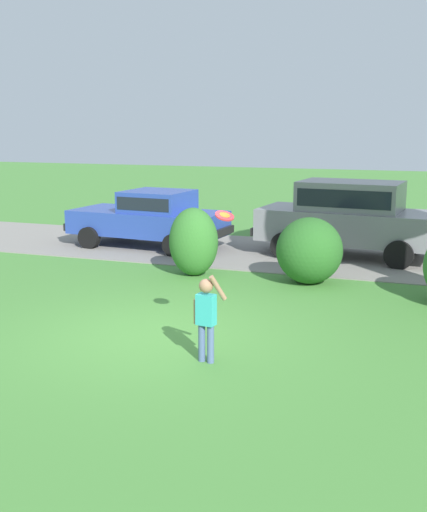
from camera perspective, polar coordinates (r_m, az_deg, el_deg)
name	(u,v)px	position (r m, az deg, el deg)	size (l,w,h in m)	color
ground_plane	(154,335)	(10.20, -5.44, -7.10)	(80.00, 80.00, 0.00)	#478438
driveway_strip	(266,253)	(16.55, 4.74, 0.28)	(28.00, 4.40, 0.02)	gray
shrub_near_tree	(194,242)	(13.95, -1.82, 1.30)	(1.11, 0.98, 1.52)	#33702B
shrub_centre_left	(309,251)	(13.40, 8.67, 0.49)	(1.40, 1.41, 1.41)	#286023
parked_sedan	(151,216)	(17.33, -5.68, 3.59)	(4.53, 2.36, 1.56)	#28429E
parked_suv	(350,215)	(16.26, 12.23, 3.66)	(4.85, 2.43, 1.92)	gray
child_thrower	(206,313)	(8.82, -0.67, -5.20)	(0.47, 0.24, 1.29)	#4C608C
frisbee	(225,216)	(9.06, 1.01, 3.66)	(0.29, 0.28, 0.17)	red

